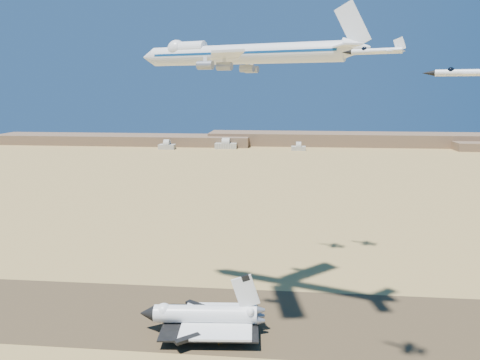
# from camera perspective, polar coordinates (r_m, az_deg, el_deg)

# --- Properties ---
(ground) EXTENTS (1200.00, 1200.00, 0.00)m
(ground) POSITION_cam_1_polar(r_m,az_deg,el_deg) (178.89, -2.69, -16.39)
(ground) COLOR #A38748
(ground) RESTS_ON ground
(runway) EXTENTS (600.00, 50.00, 0.06)m
(runway) POSITION_cam_1_polar(r_m,az_deg,el_deg) (178.88, -2.69, -16.38)
(runway) COLOR #4D3B26
(runway) RESTS_ON ground
(ridgeline) EXTENTS (960.00, 90.00, 18.00)m
(ridgeline) POSITION_cam_1_polar(r_m,az_deg,el_deg) (689.52, 9.16, 4.76)
(ridgeline) COLOR brown
(ridgeline) RESTS_ON ground
(hangars) EXTENTS (200.50, 29.50, 30.00)m
(hangars) POSITION_cam_1_polar(r_m,az_deg,el_deg) (646.03, -2.15, 4.22)
(hangars) COLOR beige
(hangars) RESTS_ON ground
(shuttle) EXTENTS (43.07, 28.31, 21.17)m
(shuttle) POSITION_cam_1_polar(r_m,az_deg,el_deg) (167.59, -4.37, -16.23)
(shuttle) COLOR white
(shuttle) RESTS_ON runway
(carrier_747) EXTENTS (80.07, 59.42, 20.13)m
(carrier_747) POSITION_cam_1_polar(r_m,az_deg,el_deg) (160.72, -0.59, 15.07)
(carrier_747) COLOR white
(crew_a) EXTENTS (0.47, 0.70, 1.88)m
(crew_a) POSITION_cam_1_polar(r_m,az_deg,el_deg) (162.42, -2.27, -19.05)
(crew_a) COLOR #CB720B
(crew_a) RESTS_ON runway
(crew_b) EXTENTS (0.75, 0.98, 1.78)m
(crew_b) POSITION_cam_1_polar(r_m,az_deg,el_deg) (161.75, -2.55, -19.21)
(crew_b) COLOR #CB720B
(crew_b) RESTS_ON runway
(crew_c) EXTENTS (0.89, 1.06, 1.62)m
(crew_c) POSITION_cam_1_polar(r_m,az_deg,el_deg) (163.23, -1.89, -18.93)
(crew_c) COLOR #CB720B
(crew_c) RESTS_ON runway
(chase_jet_a) EXTENTS (13.98, 8.37, 3.62)m
(chase_jet_a) POSITION_cam_1_polar(r_m,az_deg,el_deg) (114.97, 16.17, 14.87)
(chase_jet_a) COLOR white
(chase_jet_b) EXTENTS (13.82, 8.12, 3.54)m
(chase_jet_b) POSITION_cam_1_polar(r_m,az_deg,el_deg) (101.71, 25.71, 11.73)
(chase_jet_b) COLOR white
(chase_jet_c) EXTENTS (14.38, 8.44, 3.68)m
(chase_jet_c) POSITION_cam_1_polar(r_m,az_deg,el_deg) (211.10, 7.08, 14.93)
(chase_jet_c) COLOR white
(chase_jet_d) EXTENTS (14.19, 8.41, 3.65)m
(chase_jet_d) POSITION_cam_1_polar(r_m,az_deg,el_deg) (217.45, 11.82, 15.06)
(chase_jet_d) COLOR white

